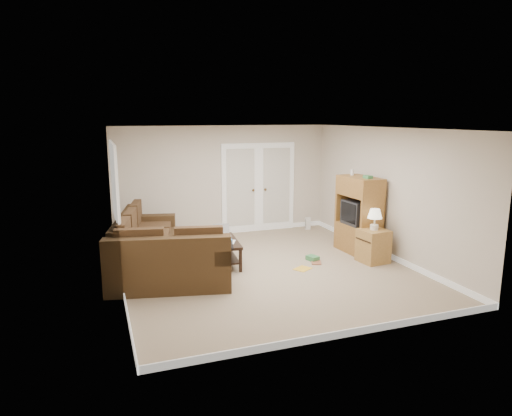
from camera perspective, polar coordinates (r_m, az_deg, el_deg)
name	(u,v)px	position (r m, az deg, el deg)	size (l,w,h in m)	color
floor	(266,269)	(8.27, 1.20, -7.66)	(5.50, 5.50, 0.00)	tan
ceiling	(266,128)	(7.82, 1.28, 9.92)	(5.00, 5.50, 0.02)	white
wall_left	(117,211)	(7.46, -17.02, -0.33)	(0.02, 5.50, 2.50)	beige
wall_right	(387,193)	(9.14, 16.06, 1.81)	(0.02, 5.50, 2.50)	beige
wall_back	(223,181)	(10.54, -4.09, 3.45)	(5.00, 0.02, 2.50)	beige
wall_front	(348,241)	(5.54, 11.43, -4.02)	(5.00, 0.02, 2.50)	beige
baseboards	(266,267)	(8.26, 1.20, -7.33)	(5.00, 5.50, 0.10)	white
french_doors	(259,188)	(10.79, 0.33, 2.51)	(1.80, 0.05, 2.13)	white
window_left	(115,183)	(8.39, -17.24, 3.00)	(0.05, 1.92, 1.42)	white
sectional_sofa	(155,253)	(8.19, -12.47, -5.52)	(2.12, 3.28, 0.91)	#432F19
coffee_table	(222,251)	(8.52, -4.26, -5.35)	(0.67, 1.17, 0.76)	black
tv_armoire	(359,215)	(9.34, 12.71, -0.80)	(0.57, 0.98, 1.65)	olive
side_cabinet	(373,243)	(8.85, 14.46, -4.27)	(0.53, 0.53, 1.02)	#A77B3D
space_heater	(308,223)	(11.16, 6.50, -1.92)	(0.12, 0.10, 0.29)	silver
floor_magazine	(303,269)	(8.33, 5.85, -7.56)	(0.30, 0.24, 0.01)	gold
floor_greenbox	(313,258)	(8.81, 7.08, -6.24)	(0.17, 0.22, 0.09)	#387C46
floor_book	(311,262)	(8.67, 6.95, -6.77)	(0.18, 0.24, 0.02)	brown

